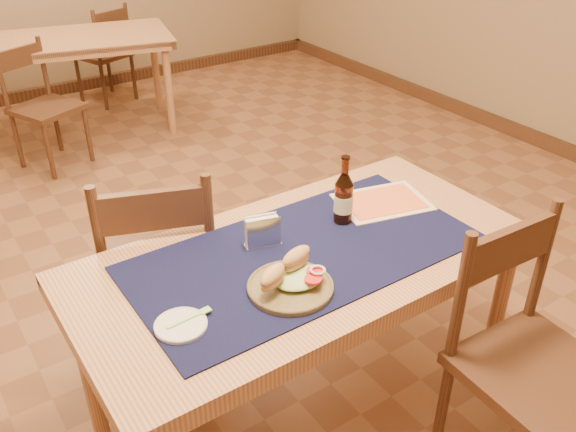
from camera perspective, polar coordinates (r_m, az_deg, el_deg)
room at (r=2.48m, az=-9.61°, el=18.06°), size 6.04×7.04×2.84m
main_table at (r=2.15m, az=1.51°, el=-5.31°), size 1.60×0.80×0.75m
placemat at (r=2.10m, az=1.54°, el=-3.44°), size 1.20×0.60×0.01m
baseboard at (r=3.07m, az=-7.43°, el=-7.24°), size 6.00×7.00×0.10m
back_table at (r=5.01m, az=-19.96°, el=14.53°), size 1.65×1.10×0.75m
chair_main_far at (r=2.50m, az=-11.86°, el=-4.63°), size 0.58×0.58×0.98m
chair_main_near at (r=2.20m, az=21.54°, el=-12.36°), size 0.47×0.47×0.98m
chair_back_near at (r=4.58m, az=-22.00°, el=9.66°), size 0.51×0.51×0.85m
chair_back_far at (r=5.67m, az=-16.72°, el=14.43°), size 0.50×0.50×0.84m
sandwich_plate at (r=1.92m, az=0.30°, el=-6.03°), size 0.27×0.27×0.10m
side_plate at (r=1.81m, az=-10.00°, el=-10.00°), size 0.16×0.16×0.01m
fork at (r=1.83m, az=-8.92°, el=-9.26°), size 0.15×0.03×0.00m
beer_bottle at (r=2.23m, az=5.22°, el=1.69°), size 0.07×0.07×0.26m
napkin_holder at (r=2.11m, az=-2.40°, el=-1.49°), size 0.14×0.08×0.11m
menu_card at (r=2.41m, az=8.82°, el=1.33°), size 0.40×0.33×0.01m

